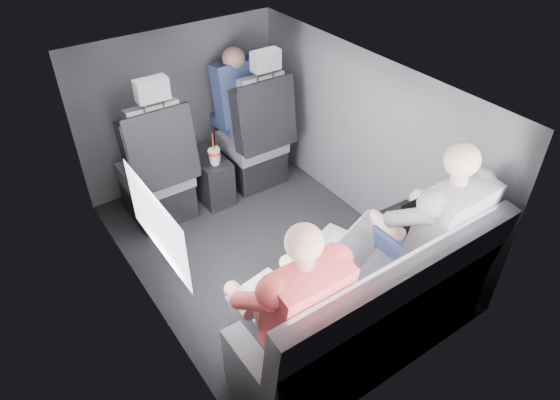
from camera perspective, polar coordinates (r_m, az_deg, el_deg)
floor at (r=3.78m, az=-1.51°, el=-6.00°), size 2.60×2.60×0.00m
ceiling at (r=3.03m, az=-1.92°, el=13.04°), size 2.60×2.60×0.00m
panel_left at (r=3.07m, az=-15.88°, el=-3.06°), size 0.02×2.60×1.35m
panel_right at (r=3.85m, az=9.65°, el=6.75°), size 0.02×2.60×1.35m
panel_front at (r=4.37m, az=-11.28°, el=10.36°), size 1.80×0.02×1.35m
panel_back at (r=2.63m, az=14.40°, el=-10.89°), size 1.80×0.02×1.35m
side_window at (r=2.71m, az=-13.93°, el=-2.65°), size 0.02×0.75×0.42m
seatbelt at (r=4.00m, az=-1.62°, el=10.50°), size 0.35×0.11×0.59m
front_seat_left at (r=3.99m, az=-13.76°, el=2.66°), size 0.52×0.58×1.26m
front_seat_right at (r=4.31m, az=-2.78°, el=6.56°), size 0.52×0.58×1.26m
center_console at (r=4.27m, az=-8.10°, el=2.67°), size 0.24×0.48×0.41m
rear_bench at (r=3.00m, az=9.99°, el=-12.96°), size 1.60×0.57×0.92m
soda_cup at (r=4.01m, az=-7.53°, el=4.98°), size 0.10×0.10×0.29m
water_bottle at (r=4.05m, az=-7.19°, el=5.16°), size 0.05×0.05×0.14m
laptop_white at (r=2.63m, az=-1.55°, el=-10.71°), size 0.34×0.34×0.23m
laptop_silver at (r=2.88m, az=6.84°, el=-5.71°), size 0.47×0.47×0.28m
laptop_black at (r=3.22m, az=14.31°, el=-1.68°), size 0.31×0.28×0.22m
passenger_rear_left at (r=2.58m, az=1.04°, el=-12.05°), size 0.50×0.62×1.22m
passenger_rear_right at (r=3.11m, az=16.61°, el=-3.14°), size 0.54×0.65×1.28m
passenger_front_right at (r=4.34m, az=-5.07°, el=11.77°), size 0.38×0.38×0.73m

